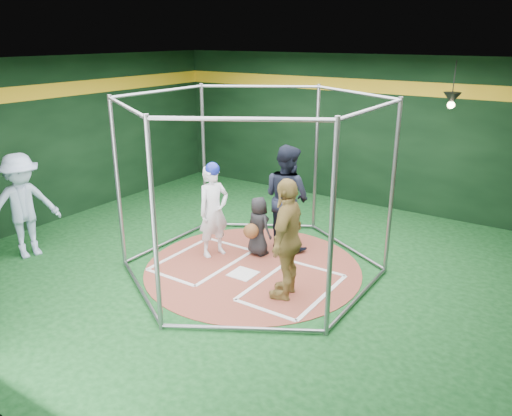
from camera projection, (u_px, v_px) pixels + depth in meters
The scene contains 12 objects.
room_shell at pixel (253, 172), 8.24m from camera, with size 10.10×9.10×3.53m.
clay_disc at pixel (253, 268), 8.81m from camera, with size 3.80×3.80×0.01m, color brown.
home_plate at pixel (243, 274), 8.57m from camera, with size 0.43×0.43×0.01m, color white.
batter_box_left at pixel (202, 260), 9.11m from camera, with size 1.17×1.77×0.01m.
batter_box_right at pixel (293, 287), 8.11m from camera, with size 1.17×1.77×0.01m.
batting_cage at pixel (253, 187), 8.32m from camera, with size 4.05×4.67×3.00m.
pendant_lamp_near at pixel (452, 99), 9.59m from camera, with size 0.34×0.34×0.90m.
batter_figure at pixel (214, 210), 9.07m from camera, with size 0.59×0.72×1.77m.
visitor_leopard at pixel (287, 239), 7.58m from camera, with size 1.12×0.47×1.91m, color tan.
catcher_figure at pixel (258, 226), 9.17m from camera, with size 0.62×0.63×1.11m.
umpire at pixel (287, 197), 9.38m from camera, with size 0.97×0.76×2.00m, color black.
bystander_blue at pixel (23, 206), 9.02m from camera, with size 1.25×0.72×1.94m, color #A2B8D6.
Camera 1 is at (4.46, -6.60, 3.91)m, focal length 35.00 mm.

